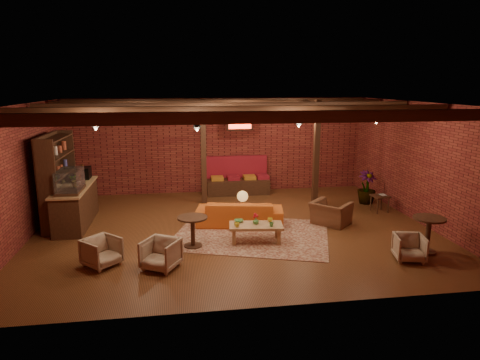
{
  "coord_description": "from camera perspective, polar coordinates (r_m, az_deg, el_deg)",
  "views": [
    {
      "loc": [
        -1.4,
        -10.4,
        3.68
      ],
      "look_at": [
        0.18,
        0.2,
        1.25
      ],
      "focal_mm": 32.0,
      "sensor_mm": 36.0,
      "label": 1
    }
  ],
  "objects": [
    {
      "name": "round_table_left",
      "position": [
        9.86,
        -6.33,
        -6.18
      ],
      "size": [
        0.69,
        0.69,
        0.72
      ],
      "color": "black",
      "rests_on": "floor"
    },
    {
      "name": "ceiling_pipe",
      "position": [
        12.11,
        -1.82,
        8.87
      ],
      "size": [
        9.6,
        0.12,
        0.12
      ],
      "primitive_type": "cylinder",
      "rotation": [
        0.0,
        1.57,
        0.0
      ],
      "color": "black",
      "rests_on": "ceiling"
    },
    {
      "name": "ceiling",
      "position": [
        10.5,
        -0.81,
        10.18
      ],
      "size": [
        10.0,
        8.0,
        0.02
      ],
      "primitive_type": "cube",
      "color": "black",
      "rests_on": "wall_back"
    },
    {
      "name": "service_sign",
      "position": [
        13.71,
        -0.03,
        7.24
      ],
      "size": [
        0.86,
        0.06,
        0.3
      ],
      "primitive_type": "cube",
      "color": "#FF3319",
      "rests_on": "ceiling"
    },
    {
      "name": "wall_front",
      "position": [
        6.87,
        3.71,
        -4.86
      ],
      "size": [
        10.0,
        0.02,
        3.2
      ],
      "primitive_type": "cube",
      "color": "maroon",
      "rests_on": "ground"
    },
    {
      "name": "coffee_table",
      "position": [
        10.14,
        2.07,
        -6.2
      ],
      "size": [
        1.32,
        0.78,
        0.68
      ],
      "rotation": [
        0.0,
        0.0,
        -0.13
      ],
      "color": "#986947",
      "rests_on": "floor"
    },
    {
      "name": "round_table_right",
      "position": [
        10.32,
        23.83,
        -6.02
      ],
      "size": [
        0.69,
        0.69,
        0.81
      ],
      "color": "black",
      "rests_on": "floor"
    },
    {
      "name": "armchair_far",
      "position": [
        9.83,
        21.67,
        -8.23
      ],
      "size": [
        0.71,
        0.68,
        0.61
      ],
      "primitive_type": "imported",
      "rotation": [
        0.0,
        0.0,
        -0.23
      ],
      "color": "beige",
      "rests_on": "floor"
    },
    {
      "name": "armchair_b",
      "position": [
        8.89,
        -10.53,
        -9.5
      ],
      "size": [
        0.88,
        0.86,
        0.68
      ],
      "primitive_type": "imported",
      "rotation": [
        0.0,
        0.0,
        -0.52
      ],
      "color": "beige",
      "rests_on": "floor"
    },
    {
      "name": "armchair_a",
      "position": [
        9.32,
        -17.98,
        -8.93
      ],
      "size": [
        0.88,
        0.88,
        0.66
      ],
      "primitive_type": "imported",
      "rotation": [
        0.0,
        0.0,
        0.8
      ],
      "color": "beige",
      "rests_on": "floor"
    },
    {
      "name": "armchair_right",
      "position": [
        11.6,
        12.02,
        -3.85
      ],
      "size": [
        1.1,
        1.11,
        0.83
      ],
      "primitive_type": "imported",
      "rotation": [
        0.0,
        0.0,
        2.34
      ],
      "color": "brown",
      "rests_on": "floor"
    },
    {
      "name": "post_left",
      "position": [
        13.19,
        -4.89,
        3.68
      ],
      "size": [
        0.16,
        0.16,
        3.2
      ],
      "primitive_type": "cube",
      "color": "black",
      "rests_on": "ground"
    },
    {
      "name": "shelving_hutch",
      "position": [
        12.17,
        -23.02,
        0.0
      ],
      "size": [
        0.52,
        2.0,
        2.4
      ],
      "primitive_type": null,
      "color": "black",
      "rests_on": "ground"
    },
    {
      "name": "service_counter",
      "position": [
        12.06,
        -21.14,
        -1.89
      ],
      "size": [
        0.8,
        2.5,
        1.6
      ],
      "primitive_type": null,
      "color": "black",
      "rests_on": "ground"
    },
    {
      "name": "ceiling_spotlights",
      "position": [
        10.53,
        -0.8,
        8.33
      ],
      "size": [
        6.4,
        4.4,
        0.28
      ],
      "primitive_type": null,
      "color": "black",
      "rests_on": "ceiling"
    },
    {
      "name": "floor",
      "position": [
        11.12,
        -0.75,
        -6.53
      ],
      "size": [
        10.0,
        10.0,
        0.0
      ],
      "primitive_type": "plane",
      "color": "#3C230F",
      "rests_on": "ground"
    },
    {
      "name": "post_right",
      "position": [
        13.26,
        10.14,
        3.58
      ],
      "size": [
        0.16,
        0.16,
        3.2
      ],
      "primitive_type": "cube",
      "color": "black",
      "rests_on": "ground"
    },
    {
      "name": "ceiling_beams",
      "position": [
        10.51,
        -0.8,
        9.53
      ],
      "size": [
        9.8,
        6.4,
        0.22
      ],
      "primitive_type": null,
      "color": "black",
      "rests_on": "ceiling"
    },
    {
      "name": "banquette",
      "position": [
        14.45,
        -0.3,
        0.09
      ],
      "size": [
        2.1,
        0.7,
        1.0
      ],
      "primitive_type": null,
      "color": "maroon",
      "rests_on": "ground"
    },
    {
      "name": "wall_right",
      "position": [
        12.39,
        22.82,
        2.13
      ],
      "size": [
        0.02,
        8.0,
        3.2
      ],
      "primitive_type": "cube",
      "color": "maroon",
      "rests_on": "ground"
    },
    {
      "name": "rug",
      "position": [
        10.71,
        1.55,
        -7.27
      ],
      "size": [
        4.43,
        3.88,
        0.01
      ],
      "primitive_type": "cube",
      "rotation": [
        0.0,
        0.0,
        -0.32
      ],
      "color": "maroon",
      "rests_on": "floor"
    },
    {
      "name": "side_table_book",
      "position": [
        13.08,
        18.18,
        -2.11
      ],
      "size": [
        0.5,
        0.5,
        0.52
      ],
      "rotation": [
        0.0,
        0.0,
        0.12
      ],
      "color": "black",
      "rests_on": "floor"
    },
    {
      "name": "plant_counter",
      "position": [
        12.14,
        -20.64,
        0.28
      ],
      "size": [
        0.35,
        0.39,
        0.3
      ],
      "primitive_type": "imported",
      "color": "#337F33",
      "rests_on": "service_counter"
    },
    {
      "name": "sofa",
      "position": [
        11.33,
        -0.03,
        -4.39
      ],
      "size": [
        2.39,
        1.29,
        0.66
      ],
      "primitive_type": "imported",
      "rotation": [
        0.0,
        0.0,
        2.95
      ],
      "color": "#C2541A",
      "rests_on": "floor"
    },
    {
      "name": "side_table_lamp",
      "position": [
        11.25,
        0.34,
        -2.54
      ],
      "size": [
        0.56,
        0.56,
        0.92
      ],
      "rotation": [
        0.0,
        0.0,
        -0.34
      ],
      "color": "black",
      "rests_on": "floor"
    },
    {
      "name": "plant_tall",
      "position": [
        13.66,
        16.81,
        3.24
      ],
      "size": [
        2.05,
        2.05,
        3.08
      ],
      "primitive_type": "imported",
      "rotation": [
        0.0,
        0.0,
        0.21
      ],
      "color": "#4C7F4C",
      "rests_on": "floor"
    },
    {
      "name": "wall_back",
      "position": [
        14.62,
        -2.89,
        4.61
      ],
      "size": [
        10.0,
        0.02,
        3.2
      ],
      "primitive_type": "cube",
      "color": "maroon",
      "rests_on": "ground"
    },
    {
      "name": "wall_left",
      "position": [
        11.2,
        -27.04,
        0.68
      ],
      "size": [
        0.02,
        8.0,
        3.2
      ],
      "primitive_type": "cube",
      "color": "maroon",
      "rests_on": "ground"
    }
  ]
}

